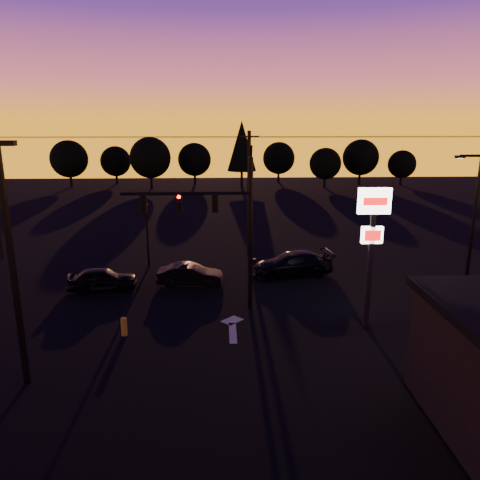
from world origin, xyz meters
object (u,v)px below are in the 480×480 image
object	(u,v)px
car_left	(102,279)
car_right	(292,264)
pylon_sign	(372,228)
car_mid	(190,275)
traffic_signal_mast	(219,218)
secondary_signal	(147,226)
parking_lot_light	(10,251)
bollard	(124,327)
streetlight	(472,219)

from	to	relation	value
car_left	car_right	world-z (taller)	car_right
car_right	pylon_sign	bearing A→B (deg)	7.62
car_mid	car_right	xyz separation A→B (m)	(6.46, 1.57, 0.11)
traffic_signal_mast	secondary_signal	size ratio (longest dim) A/B	1.97
traffic_signal_mast	secondary_signal	world-z (taller)	traffic_signal_mast
parking_lot_light	pylon_sign	distance (m)	15.19
car_right	traffic_signal_mast	bearing A→B (deg)	-51.38
car_left	bollard	bearing A→B (deg)	-165.77
streetlight	car_mid	bearing A→B (deg)	172.14
bollard	parking_lot_light	bearing A→B (deg)	-126.42
pylon_sign	car_left	distance (m)	15.66
bollard	car_left	xyz separation A→B (m)	(-2.46, 6.05, 0.25)
secondary_signal	car_right	bearing A→B (deg)	-13.16
pylon_sign	car_mid	distance (m)	11.67
pylon_sign	streetlight	xyz separation A→B (m)	(6.91, 4.00, -0.49)
secondary_signal	car_left	size ratio (longest dim) A/B	1.09
pylon_sign	car_left	xyz separation A→B (m)	(-14.03, 5.51, -4.24)
bollard	car_mid	xyz separation A→B (m)	(2.65, 6.73, 0.22)
parking_lot_light	bollard	bearing A→B (deg)	53.58
secondary_signal	bollard	xyz separation A→B (m)	(0.42, -10.52, -2.43)
car_right	car_left	bearing A→B (deg)	-89.02
secondary_signal	car_mid	bearing A→B (deg)	-51.00
parking_lot_light	streetlight	distance (m)	23.05
traffic_signal_mast	bollard	bearing A→B (deg)	-145.91
car_mid	car_right	size ratio (longest dim) A/B	0.75
secondary_signal	pylon_sign	size ratio (longest dim) A/B	0.64
car_mid	traffic_signal_mast	bearing A→B (deg)	-149.47
pylon_sign	car_right	xyz separation A→B (m)	(-2.46, 7.76, -4.16)
bollard	car_left	world-z (taller)	car_left
bollard	traffic_signal_mast	bearing A→B (deg)	34.09
car_mid	secondary_signal	bearing A→B (deg)	43.23
secondary_signal	car_right	distance (m)	10.02
bollard	car_left	size ratio (longest dim) A/B	0.22
parking_lot_light	pylon_sign	size ratio (longest dim) A/B	1.34
traffic_signal_mast	parking_lot_light	size ratio (longest dim) A/B	0.94
parking_lot_light	streetlight	size ratio (longest dim) A/B	1.14
traffic_signal_mast	secondary_signal	xyz separation A→B (m)	(-4.90, 7.49, -2.07)
secondary_signal	streetlight	bearing A→B (deg)	-17.56
pylon_sign	traffic_signal_mast	bearing A→B (deg)	160.64
secondary_signal	car_right	size ratio (longest dim) A/B	0.83
traffic_signal_mast	car_mid	bearing A→B (deg)	116.30
traffic_signal_mast	streetlight	world-z (taller)	traffic_signal_mast
streetlight	car_mid	size ratio (longest dim) A/B	2.03
car_mid	bollard	bearing A→B (deg)	162.70
pylon_sign	car_mid	size ratio (longest dim) A/B	1.73
secondary_signal	bollard	size ratio (longest dim) A/B	5.05
car_mid	car_right	distance (m)	6.65
parking_lot_light	car_left	bearing A→B (deg)	87.34
secondary_signal	streetlight	world-z (taller)	streetlight
pylon_sign	car_right	world-z (taller)	pylon_sign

